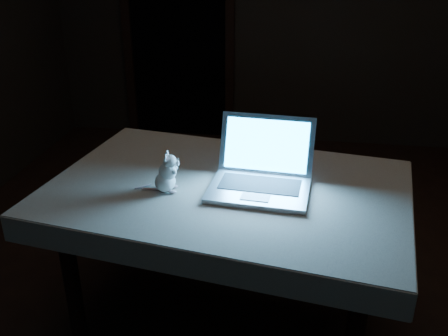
# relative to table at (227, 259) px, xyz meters

# --- Properties ---
(floor) EXTENTS (5.00, 5.00, 0.00)m
(floor) POSITION_rel_table_xyz_m (0.24, 0.14, -0.39)
(floor) COLOR black
(floor) RESTS_ON ground
(back_wall) EXTENTS (4.50, 0.04, 2.60)m
(back_wall) POSITION_rel_table_xyz_m (0.24, 2.64, 0.91)
(back_wall) COLOR black
(back_wall) RESTS_ON ground
(doorway) EXTENTS (1.06, 0.36, 2.13)m
(doorway) POSITION_rel_table_xyz_m (-0.86, 2.64, 0.67)
(doorway) COLOR black
(doorway) RESTS_ON back_wall
(table) EXTENTS (1.59, 1.15, 0.78)m
(table) POSITION_rel_table_xyz_m (0.00, 0.00, 0.00)
(table) COLOR black
(table) RESTS_ON floor
(tablecloth) EXTENTS (1.83, 1.48, 0.12)m
(tablecloth) POSITION_rel_table_xyz_m (-0.07, -0.04, 0.34)
(tablecloth) COLOR beige
(tablecloth) RESTS_ON table
(laptop) EXTENTS (0.46, 0.41, 0.29)m
(laptop) POSITION_rel_table_xyz_m (0.15, -0.05, 0.55)
(laptop) COLOR #A4A4A8
(laptop) RESTS_ON tablecloth
(plush_mouse) EXTENTS (0.17, 0.17, 0.18)m
(plush_mouse) POSITION_rel_table_xyz_m (-0.26, -0.09, 0.49)
(plush_mouse) COLOR white
(plush_mouse) RESTS_ON tablecloth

